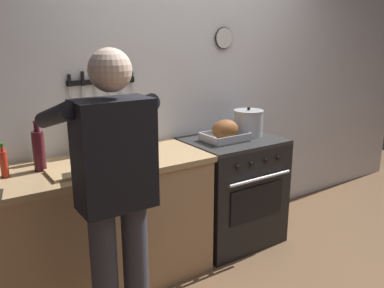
# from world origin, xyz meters

# --- Properties ---
(wall_back) EXTENTS (6.00, 0.13, 2.60)m
(wall_back) POSITION_xyz_m (-0.00, 1.35, 1.30)
(wall_back) COLOR silver
(wall_back) RESTS_ON ground
(counter_block) EXTENTS (2.03, 0.65, 0.90)m
(counter_block) POSITION_xyz_m (-1.21, 0.99, 0.46)
(counter_block) COLOR tan
(counter_block) RESTS_ON ground
(stove) EXTENTS (0.76, 0.67, 0.90)m
(stove) POSITION_xyz_m (0.22, 0.99, 0.45)
(stove) COLOR black
(stove) RESTS_ON ground
(person_cook) EXTENTS (0.51, 0.63, 1.66)m
(person_cook) POSITION_xyz_m (-1.08, 0.37, 0.95)
(person_cook) COLOR #383842
(person_cook) RESTS_ON ground
(roasting_pan) EXTENTS (0.35, 0.26, 0.17)m
(roasting_pan) POSITION_xyz_m (0.13, 0.98, 0.98)
(roasting_pan) COLOR #B7B7BC
(roasting_pan) RESTS_ON stove
(stock_pot) EXTENTS (0.25, 0.25, 0.24)m
(stock_pot) POSITION_xyz_m (0.40, 1.01, 1.01)
(stock_pot) COLOR #B7B7BC
(stock_pot) RESTS_ON stove
(cutting_board) EXTENTS (0.36, 0.24, 0.02)m
(cutting_board) POSITION_xyz_m (-1.10, 0.87, 0.91)
(cutting_board) COLOR tan
(cutting_board) RESTS_ON counter_block
(bottle_vinegar) EXTENTS (0.06, 0.06, 0.23)m
(bottle_vinegar) POSITION_xyz_m (-1.26, 1.20, 0.99)
(bottle_vinegar) COLOR #997F4C
(bottle_vinegar) RESTS_ON counter_block
(bottle_hot_sauce) EXTENTS (0.04, 0.04, 0.21)m
(bottle_hot_sauce) POSITION_xyz_m (-1.49, 1.03, 0.99)
(bottle_hot_sauce) COLOR red
(bottle_hot_sauce) RESTS_ON counter_block
(bottle_olive_oil) EXTENTS (0.06, 0.06, 0.31)m
(bottle_olive_oil) POSITION_xyz_m (-0.98, 1.22, 1.03)
(bottle_olive_oil) COLOR #385623
(bottle_olive_oil) RESTS_ON counter_block
(bottle_wine_red) EXTENTS (0.07, 0.07, 0.32)m
(bottle_wine_red) POSITION_xyz_m (-1.29, 1.04, 1.03)
(bottle_wine_red) COLOR #47141E
(bottle_wine_red) RESTS_ON counter_block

